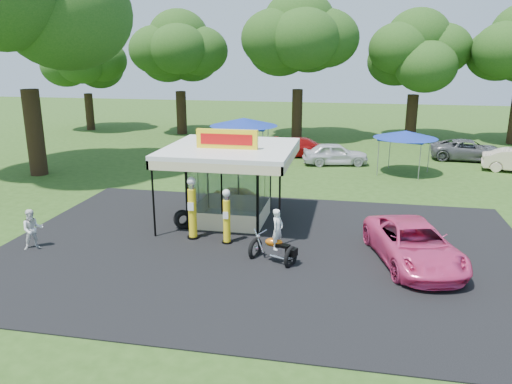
% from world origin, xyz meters
% --- Properties ---
extents(ground, '(120.00, 120.00, 0.00)m').
position_xyz_m(ground, '(0.00, 0.00, 0.00)').
color(ground, '#294816').
rests_on(ground, ground).
extents(asphalt_apron, '(20.00, 14.00, 0.04)m').
position_xyz_m(asphalt_apron, '(0.00, 2.00, 0.02)').
color(asphalt_apron, black).
rests_on(asphalt_apron, ground).
extents(gas_station_kiosk, '(5.40, 5.40, 4.18)m').
position_xyz_m(gas_station_kiosk, '(-2.00, 4.99, 1.78)').
color(gas_station_kiosk, white).
rests_on(gas_station_kiosk, ground).
extents(gas_pump_left, '(0.48, 0.48, 2.58)m').
position_xyz_m(gas_pump_left, '(-2.97, 2.55, 1.24)').
color(gas_pump_left, black).
rests_on(gas_pump_left, ground).
extents(gas_pump_right, '(0.41, 0.41, 2.22)m').
position_xyz_m(gas_pump_right, '(-1.50, 2.32, 1.06)').
color(gas_pump_right, black).
rests_on(gas_pump_right, ground).
extents(motorcycle, '(1.85, 1.36, 2.09)m').
position_xyz_m(motorcycle, '(0.66, 0.88, 0.81)').
color(motorcycle, black).
rests_on(motorcycle, ground).
extents(spare_tires, '(0.99, 0.92, 0.81)m').
position_xyz_m(spare_tires, '(-3.78, 3.67, 0.39)').
color(spare_tires, black).
rests_on(spare_tires, ground).
extents(kiosk_car, '(2.82, 1.13, 0.96)m').
position_xyz_m(kiosk_car, '(-2.00, 7.20, 0.48)').
color(kiosk_car, yellow).
rests_on(kiosk_car, ground).
extents(pink_sedan, '(3.68, 5.68, 1.45)m').
position_xyz_m(pink_sedan, '(5.46, 1.75, 0.73)').
color(pink_sedan, '#E43E7B').
rests_on(pink_sedan, ground).
extents(spectator_west, '(0.98, 0.95, 1.58)m').
position_xyz_m(spectator_west, '(-8.60, 0.36, 0.79)').
color(spectator_west, white).
rests_on(spectator_west, ground).
extents(bg_car_a, '(4.99, 1.86, 1.63)m').
position_xyz_m(bg_car_a, '(-6.26, 18.30, 0.81)').
color(bg_car_a, white).
rests_on(bg_car_a, ground).
extents(bg_car_b, '(4.74, 2.18, 1.34)m').
position_xyz_m(bg_car_b, '(-0.20, 19.81, 0.67)').
color(bg_car_b, '#960B0B').
rests_on(bg_car_b, ground).
extents(bg_car_c, '(4.56, 2.62, 1.46)m').
position_xyz_m(bg_car_c, '(2.04, 17.57, 0.73)').
color(bg_car_c, silver).
rests_on(bg_car_c, ground).
extents(bg_car_d, '(5.28, 2.77, 1.42)m').
position_xyz_m(bg_car_d, '(11.10, 20.79, 0.71)').
color(bg_car_d, '#57585A').
rests_on(bg_car_d, ground).
extents(tent_west, '(4.46, 4.46, 3.12)m').
position_xyz_m(tent_west, '(-3.95, 16.44, 2.82)').
color(tent_west, gray).
rests_on(tent_west, ground).
extents(tent_east, '(3.84, 3.84, 2.68)m').
position_xyz_m(tent_east, '(6.27, 15.76, 2.43)').
color(tent_east, gray).
rests_on(tent_east, ground).
extents(oak_far_a, '(8.18, 8.18, 9.69)m').
position_xyz_m(oak_far_a, '(-21.84, 28.68, 6.17)').
color(oak_far_a, black).
rests_on(oak_far_a, ground).
extents(oak_far_b, '(8.94, 8.94, 10.67)m').
position_xyz_m(oak_far_b, '(-12.35, 28.05, 6.81)').
color(oak_far_b, black).
rests_on(oak_far_b, ground).
extents(oak_far_c, '(10.11, 10.11, 11.92)m').
position_xyz_m(oak_far_c, '(-1.70, 27.51, 7.56)').
color(oak_far_c, black).
rests_on(oak_far_c, ground).
extents(oak_far_d, '(8.85, 8.85, 10.53)m').
position_xyz_m(oak_far_d, '(7.96, 29.09, 6.71)').
color(oak_far_d, black).
rests_on(oak_far_d, ground).
extents(oak_near, '(13.26, 13.26, 15.27)m').
position_xyz_m(oak_near, '(-15.70, 11.24, 9.57)').
color(oak_near, black).
rests_on(oak_near, ground).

